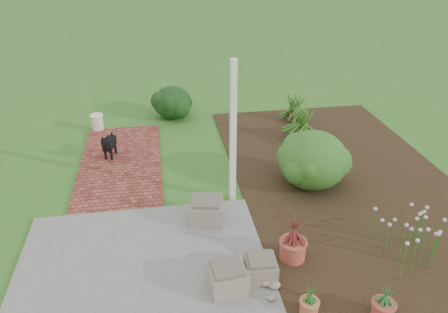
{
  "coord_description": "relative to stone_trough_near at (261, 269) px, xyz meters",
  "views": [
    {
      "loc": [
        -0.88,
        -6.24,
        4.24
      ],
      "look_at": [
        0.2,
        0.4,
        0.7
      ],
      "focal_mm": 35.0,
      "sensor_mm": 36.0,
      "label": 1
    }
  ],
  "objects": [
    {
      "name": "ground",
      "position": [
        -0.33,
        1.9,
        -0.18
      ],
      "size": [
        80.0,
        80.0,
        0.0
      ],
      "primitive_type": "plane",
      "color": "#376520",
      "rests_on": "ground"
    },
    {
      "name": "concrete_patio",
      "position": [
        -1.58,
        0.15,
        -0.16
      ],
      "size": [
        3.5,
        3.5,
        0.04
      ],
      "primitive_type": "cube",
      "color": "slate",
      "rests_on": "ground"
    },
    {
      "name": "brick_path",
      "position": [
        -2.03,
        3.65,
        -0.16
      ],
      "size": [
        1.6,
        3.5,
        0.04
      ],
      "primitive_type": "cube",
      "color": "maroon",
      "rests_on": "ground"
    },
    {
      "name": "garden_bed",
      "position": [
        2.17,
        2.4,
        -0.16
      ],
      "size": [
        4.0,
        7.0,
        0.03
      ],
      "primitive_type": "cube",
      "color": "black",
      "rests_on": "ground"
    },
    {
      "name": "veranda_post",
      "position": [
        -0.03,
        2.0,
        1.07
      ],
      "size": [
        0.1,
        0.1,
        2.5
      ],
      "primitive_type": "cube",
      "color": "white",
      "rests_on": "ground"
    },
    {
      "name": "stone_trough_near",
      "position": [
        0.0,
        0.0,
        0.0
      ],
      "size": [
        0.43,
        0.43,
        0.27
      ],
      "primitive_type": "cube",
      "rotation": [
        0.0,
        0.0,
        -0.06
      ],
      "color": "#746558",
      "rests_on": "concrete_patio"
    },
    {
      "name": "stone_trough_mid",
      "position": [
        -0.47,
        -0.12,
        0.02
      ],
      "size": [
        0.52,
        0.52,
        0.31
      ],
      "primitive_type": "cube",
      "rotation": [
        0.0,
        0.0,
        0.11
      ],
      "color": "#77735B",
      "rests_on": "concrete_patio"
    },
    {
      "name": "stone_trough_far",
      "position": [
        -0.56,
        1.41,
        0.03
      ],
      "size": [
        0.59,
        0.59,
        0.34
      ],
      "primitive_type": "cube",
      "rotation": [
        0.0,
        0.0,
        -0.19
      ],
      "color": "#706156",
      "rests_on": "concrete_patio"
    },
    {
      "name": "black_dog",
      "position": [
        -2.24,
        3.89,
        0.17
      ],
      "size": [
        0.27,
        0.6,
        0.52
      ],
      "rotation": [
        0.0,
        0.0,
        -0.23
      ],
      "color": "black",
      "rests_on": "brick_path"
    },
    {
      "name": "cream_ceramic_urn",
      "position": [
        -2.62,
        5.38,
        0.04
      ],
      "size": [
        0.32,
        0.32,
        0.35
      ],
      "primitive_type": "cylinder",
      "rotation": [
        0.0,
        0.0,
        -0.23
      ],
      "color": "beige",
      "rests_on": "brick_path"
    },
    {
      "name": "evergreen_shrub",
      "position": [
        1.49,
        2.23,
        0.38
      ],
      "size": [
        1.27,
        1.27,
        1.06
      ],
      "primitive_type": "ellipsoid",
      "rotation": [
        0.0,
        0.0,
        0.02
      ],
      "color": "#0C4110",
      "rests_on": "garden_bed"
    },
    {
      "name": "agapanthus_clump_back",
      "position": [
        1.91,
        4.15,
        0.32
      ],
      "size": [
        1.19,
        1.19,
        0.93
      ],
      "primitive_type": null,
      "rotation": [
        0.0,
        0.0,
        0.16
      ],
      "color": "#144215",
      "rests_on": "garden_bed"
    },
    {
      "name": "agapanthus_clump_front",
      "position": [
        2.1,
        5.19,
        0.27
      ],
      "size": [
        1.09,
        1.09,
        0.83
      ],
      "primitive_type": null,
      "rotation": [
        0.0,
        0.0,
        0.19
      ],
      "color": "#144313",
      "rests_on": "garden_bed"
    },
    {
      "name": "pink_flower_patch",
      "position": [
        2.2,
        0.11,
        0.18
      ],
      "size": [
        1.34,
        1.34,
        0.66
      ],
      "primitive_type": null,
      "rotation": [
        0.0,
        0.0,
        -0.39
      ],
      "color": "#113D0F",
      "rests_on": "garden_bed"
    },
    {
      "name": "terracotta_pot_bronze",
      "position": [
        0.54,
        0.31,
        0.0
      ],
      "size": [
        0.4,
        0.4,
        0.3
      ],
      "primitive_type": "cylinder",
      "rotation": [
        0.0,
        0.0,
        0.09
      ],
      "color": "#A44837",
      "rests_on": "garden_bed"
    },
    {
      "name": "terracotta_pot_small_left",
      "position": [
        1.3,
        -0.89,
        -0.04
      ],
      "size": [
        0.31,
        0.31,
        0.22
      ],
      "primitive_type": "cylinder",
      "rotation": [
        0.0,
        0.0,
        -0.19
      ],
      "color": "#A03E36",
      "rests_on": "garden_bed"
    },
    {
      "name": "terracotta_pot_small_right",
      "position": [
        0.44,
        -0.69,
        -0.05
      ],
      "size": [
        0.26,
        0.26,
        0.19
      ],
      "primitive_type": "cylinder",
      "rotation": [
        0.0,
        0.0,
        -0.19
      ],
      "color": "#B8663E",
      "rests_on": "garden_bed"
    },
    {
      "name": "purple_flowering_bush",
      "position": [
        -0.83,
        5.94,
        0.23
      ],
      "size": [
        1.08,
        1.08,
        0.81
      ],
      "primitive_type": "ellipsoid",
      "rotation": [
        0.0,
        0.0,
        0.15
      ],
      "color": "black",
      "rests_on": "ground"
    }
  ]
}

